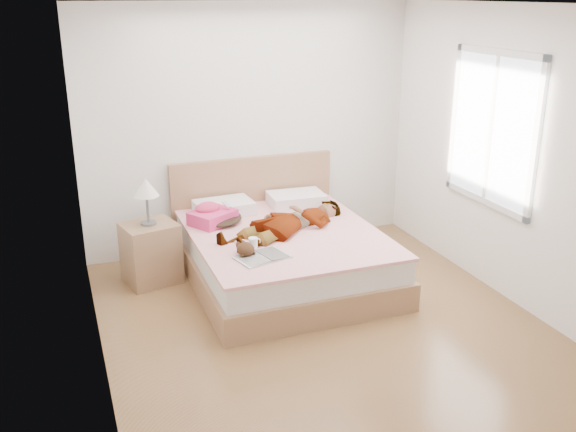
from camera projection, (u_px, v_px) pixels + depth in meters
The scene contains 11 objects.
ground at pixel (323, 324), 5.47m from camera, with size 4.00×4.00×0.00m, color #4E3018.
woman at pixel (288, 219), 6.17m from camera, with size 0.56×1.50×0.21m, color white.
hair at pixel (219, 217), 6.40m from camera, with size 0.45×0.55×0.08m, color black.
phone at pixel (226, 204), 6.33m from camera, with size 0.05×0.10×0.01m, color silver.
room_shell at pixel (492, 129), 5.82m from camera, with size 4.00×4.00×4.00m.
bed at pixel (281, 251), 6.29m from camera, with size 1.80×2.08×1.00m.
towel at pixel (211, 215), 6.32m from camera, with size 0.52×0.49×0.22m.
magazine at pixel (262, 257), 5.52m from camera, with size 0.51×0.39×0.03m.
coffee_mug at pixel (253, 243), 5.74m from camera, with size 0.12×0.09×0.09m.
plush_toy at pixel (245, 248), 5.56m from camera, with size 0.17×0.24×0.12m.
nightstand at pixel (150, 248), 6.17m from camera, with size 0.57×0.53×1.04m.
Camera 1 is at (-1.97, -4.44, 2.69)m, focal length 40.00 mm.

